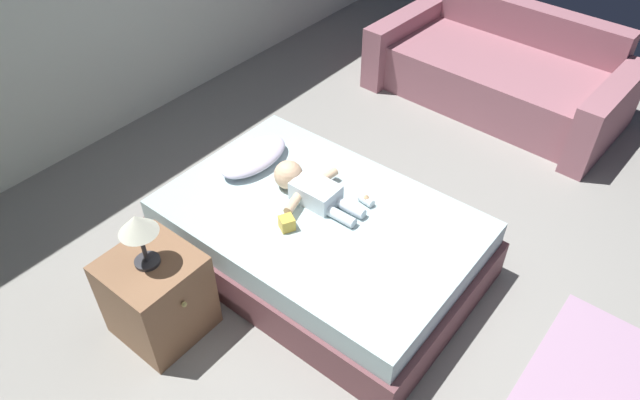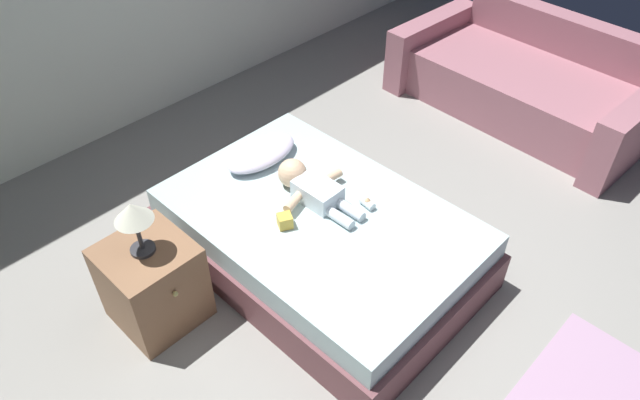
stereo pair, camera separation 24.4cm
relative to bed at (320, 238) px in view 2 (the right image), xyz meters
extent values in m
plane|color=gray|center=(0.14, -0.64, -0.22)|extent=(8.00, 8.00, 0.00)
cube|color=brown|center=(0.00, 0.00, -0.08)|extent=(1.30, 1.96, 0.27)
cube|color=#AAC5C7|center=(0.00, 0.00, 0.14)|extent=(1.25, 1.88, 0.17)
ellipsoid|color=silver|center=(0.10, 0.65, 0.28)|extent=(0.54, 0.29, 0.11)
cube|color=silver|center=(0.07, 0.09, 0.29)|extent=(0.19, 0.29, 0.13)
sphere|color=beige|center=(0.07, 0.31, 0.32)|extent=(0.19, 0.19, 0.19)
cylinder|color=beige|center=(-0.10, 0.13, 0.29)|extent=(0.16, 0.10, 0.06)
cylinder|color=beige|center=(0.24, 0.13, 0.29)|extent=(0.16, 0.07, 0.06)
cylinder|color=silver|center=(0.02, -0.14, 0.26)|extent=(0.06, 0.20, 0.06)
cylinder|color=silver|center=(0.12, -0.14, 0.26)|extent=(0.06, 0.20, 0.06)
cube|color=#B52FA2|center=(0.27, 0.23, 0.23)|extent=(0.03, 0.14, 0.01)
cube|color=white|center=(0.26, 0.30, 0.24)|extent=(0.02, 0.03, 0.01)
cube|color=#99616D|center=(2.47, 0.00, 0.00)|extent=(0.96, 1.79, 0.42)
cube|color=#99616D|center=(3.01, -0.03, 0.16)|extent=(0.28, 1.76, 0.75)
cube|color=#99616D|center=(2.52, 0.97, 0.07)|extent=(1.09, 0.25, 0.58)
cube|color=#99616D|center=(2.42, -0.97, 0.07)|extent=(1.09, 0.25, 0.58)
cube|color=brown|center=(-0.97, 0.40, 0.06)|extent=(0.48, 0.48, 0.55)
sphere|color=tan|center=(-0.97, 0.14, 0.18)|extent=(0.03, 0.03, 0.03)
cylinder|color=#333338|center=(-0.97, 0.40, 0.34)|extent=(0.14, 0.14, 0.02)
cylinder|color=#333338|center=(-0.97, 0.40, 0.46)|extent=(0.02, 0.02, 0.21)
cone|color=silver|center=(-0.97, 0.40, 0.62)|extent=(0.21, 0.21, 0.11)
cube|color=gold|center=(-0.23, 0.07, 0.27)|extent=(0.11, 0.11, 0.08)
cylinder|color=white|center=(0.24, -0.17, 0.25)|extent=(0.06, 0.11, 0.05)
cone|color=#E7B27C|center=(0.24, -0.17, 0.29)|extent=(0.04, 0.04, 0.02)
camera|label=1|loc=(-2.02, -1.62, 2.62)|focal=32.51mm
camera|label=2|loc=(-1.86, -1.80, 2.62)|focal=32.51mm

